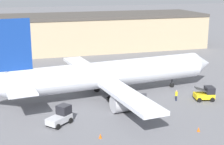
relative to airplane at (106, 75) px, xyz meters
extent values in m
plane|color=slate|center=(0.97, 0.12, -3.41)|extent=(400.00, 400.00, 0.00)
cube|color=tan|center=(3.77, 37.94, 0.71)|extent=(64.32, 16.27, 8.24)
cube|color=#47423D|center=(3.77, 37.94, 5.18)|extent=(64.32, 16.60, 0.70)
cylinder|color=silver|center=(0.97, 0.12, 0.05)|extent=(30.23, 7.50, 3.96)
cone|color=silver|center=(17.43, 2.09, 0.05)|extent=(3.61, 4.23, 3.88)
cube|color=silver|center=(-1.57, 8.75, -0.64)|extent=(4.92, 14.08, 0.50)
cube|color=silver|center=(0.54, -8.87, -0.64)|extent=(4.92, 14.08, 0.50)
cylinder|color=#ADADB2|center=(-1.32, 6.69, -2.19)|extent=(3.00, 2.63, 2.32)
cylinder|color=#ADADB2|center=(0.29, -6.82, -2.19)|extent=(3.00, 2.63, 2.32)
cube|color=navy|center=(-13.12, -1.57, 5.46)|extent=(4.81, 0.93, 6.86)
cube|color=silver|center=(-13.64, 2.75, 0.45)|extent=(4.10, 5.14, 0.24)
cube|color=silver|center=(-12.60, -5.90, 0.45)|extent=(4.10, 5.14, 0.24)
cylinder|color=#38383D|center=(11.69, 1.40, -2.67)|extent=(0.28, 0.28, 1.48)
cylinder|color=black|center=(11.69, 1.40, -3.06)|extent=(0.74, 0.43, 0.70)
cylinder|color=#38383D|center=(-0.21, -2.62, -2.67)|extent=(0.28, 0.28, 1.48)
cylinder|color=black|center=(-0.21, -2.62, -2.96)|extent=(0.94, 0.45, 0.90)
cylinder|color=#38383D|center=(-0.82, 2.49, -2.67)|extent=(0.28, 0.28, 1.48)
cylinder|color=black|center=(-0.82, 2.49, -2.96)|extent=(0.94, 0.45, 0.90)
cylinder|color=#1E2338|center=(9.31, -4.84, -3.02)|extent=(0.26, 0.26, 0.77)
cylinder|color=yellow|center=(9.31, -4.84, -2.33)|extent=(0.35, 0.35, 0.61)
sphere|color=tan|center=(9.31, -4.84, -1.92)|extent=(0.22, 0.22, 0.22)
cube|color=#B2B2B7|center=(-8.38, -8.70, -2.67)|extent=(3.53, 3.33, 0.79)
cube|color=black|center=(-7.68, -8.10, -1.71)|extent=(2.02, 2.02, 1.12)
cylinder|color=black|center=(-6.99, -8.56, -3.06)|extent=(0.71, 0.66, 0.69)
cylinder|color=black|center=(-8.02, -7.35, -3.06)|extent=(0.71, 0.66, 0.69)
cylinder|color=black|center=(-8.74, -10.04, -3.06)|extent=(0.71, 0.66, 0.69)
cylinder|color=black|center=(-9.77, -8.83, -3.06)|extent=(0.71, 0.66, 0.69)
cube|color=yellow|center=(13.36, -5.71, -2.73)|extent=(3.09, 2.36, 0.69)
cube|color=black|center=(14.12, -5.87, -1.89)|extent=(1.53, 1.86, 0.99)
cube|color=#333333|center=(12.87, -5.61, -1.78)|extent=(1.96, 1.61, 0.68)
cylinder|color=black|center=(14.12, -6.80, -3.08)|extent=(0.70, 0.41, 0.66)
cylinder|color=black|center=(14.50, -5.02, -3.08)|extent=(0.70, 0.41, 0.66)
cylinder|color=black|center=(12.22, -6.40, -3.08)|extent=(0.70, 0.41, 0.66)
cylinder|color=black|center=(12.60, -4.62, -3.08)|extent=(0.70, 0.41, 0.66)
cube|color=#B2B2B7|center=(1.95, -6.75, -2.62)|extent=(3.77, 2.64, 0.77)
cube|color=black|center=(2.86, -7.11, -1.69)|extent=(1.90, 1.79, 1.10)
cylinder|color=black|center=(2.81, -7.88, -3.00)|extent=(0.85, 0.55, 0.81)
cylinder|color=black|center=(3.35, -6.51, -3.00)|extent=(0.85, 0.55, 0.81)
cylinder|color=black|center=(0.55, -7.00, -3.00)|extent=(0.85, 0.55, 0.81)
cylinder|color=black|center=(1.09, -5.63, -3.00)|extent=(0.85, 0.55, 0.81)
cone|color=#EF590F|center=(-4.54, -13.73, -3.13)|extent=(0.36, 0.36, 0.55)
cone|color=#EF590F|center=(6.87, -15.30, -3.13)|extent=(0.36, 0.36, 0.55)
camera|label=1|loc=(-13.35, -47.66, 13.44)|focal=55.00mm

